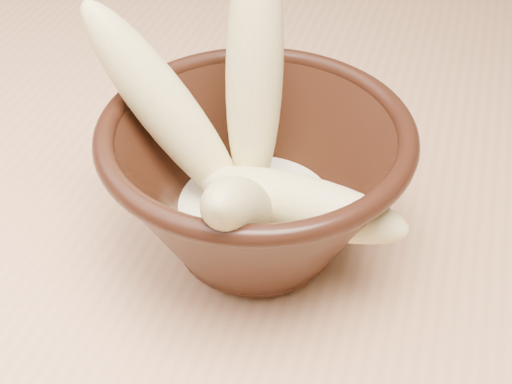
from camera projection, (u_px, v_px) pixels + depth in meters
table at (279, 192)px, 0.71m from camera, size 1.20×0.80×0.75m
bowl at (256, 181)px, 0.50m from camera, size 0.21×0.21×0.12m
milk_puddle at (256, 212)px, 0.51m from camera, size 0.12×0.12×0.02m
banana_upright at (254, 71)px, 0.48m from camera, size 0.05×0.09×0.19m
banana_left at (166, 108)px, 0.48m from camera, size 0.14×0.05×0.16m
banana_across at (298, 204)px, 0.47m from camera, size 0.16×0.06×0.05m
banana_front at (239, 209)px, 0.44m from camera, size 0.05×0.13×0.12m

